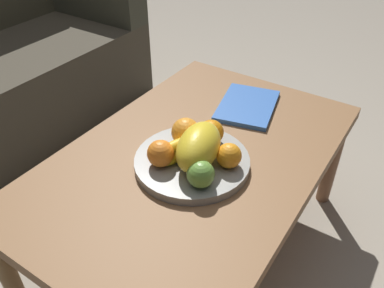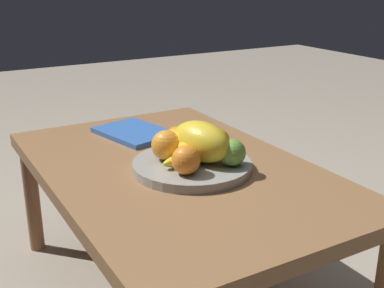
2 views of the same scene
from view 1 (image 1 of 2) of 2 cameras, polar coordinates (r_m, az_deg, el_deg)
name	(u,v)px [view 1 (image 1 of 2)]	position (r m, az deg, el deg)	size (l,w,h in m)	color
ground_plane	(194,246)	(1.47, 0.25, -14.49)	(8.00, 8.00, 0.00)	#A19683
coffee_table	(194,165)	(1.19, 0.30, -3.08)	(1.06, 0.69, 0.42)	olive
fruit_bowl	(192,162)	(1.12, 0.00, -2.57)	(0.32, 0.32, 0.03)	#979791
melon_large_front	(199,147)	(1.06, 0.97, -0.38)	(0.19, 0.11, 0.11)	yellow
orange_front	(211,132)	(1.15, 2.78, 1.71)	(0.07, 0.07, 0.07)	orange
orange_left	(161,153)	(1.07, -4.53, -1.36)	(0.07, 0.07, 0.07)	orange
orange_right	(229,156)	(1.07, 5.32, -1.67)	(0.07, 0.07, 0.07)	orange
orange_back	(185,133)	(1.14, -1.04, 1.62)	(0.08, 0.08, 0.08)	orange
apple_left	(201,174)	(1.00, 1.26, -4.33)	(0.07, 0.07, 0.07)	#6BA03E
banana_bunch	(181,150)	(1.10, -1.52, -0.87)	(0.16, 0.15, 0.06)	yellow
magazine	(247,106)	(1.38, 7.94, 5.47)	(0.25, 0.18, 0.02)	#3568BD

